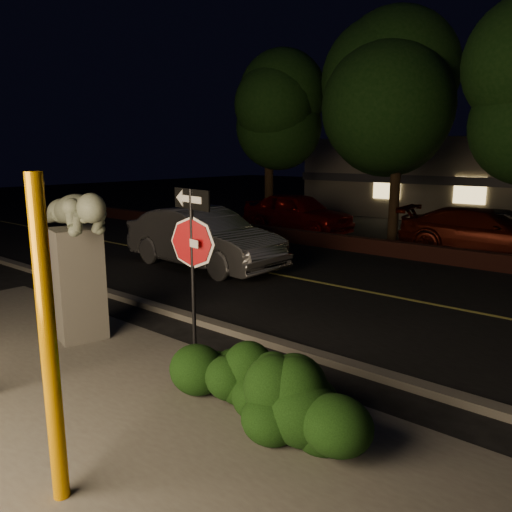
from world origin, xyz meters
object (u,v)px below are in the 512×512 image
at_px(parked_car_red, 297,213).
at_px(parked_car_darkred, 482,232).
at_px(silver_sedan, 204,238).
at_px(sculpture, 76,248).
at_px(signpost, 192,243).
at_px(parked_car_dark, 508,232).
at_px(yellow_pole_right, 49,346).

height_order(parked_car_red, parked_car_darkred, parked_car_red).
bearing_deg(silver_sedan, sculpture, -152.96).
xyz_separation_m(signpost, sculpture, (-2.44, -0.45, -0.31)).
bearing_deg(silver_sedan, parked_car_dark, -36.48).
relative_size(sculpture, silver_sedan, 0.51).
distance_m(silver_sedan, parked_car_darkred, 8.99).
bearing_deg(silver_sedan, yellow_pole_right, -139.44).
bearing_deg(sculpture, parked_car_red, 123.53).
xyz_separation_m(parked_car_red, parked_car_dark, (7.91, 0.64, -0.11)).
bearing_deg(signpost, yellow_pole_right, -55.62).
height_order(yellow_pole_right, silver_sedan, yellow_pole_right).
distance_m(signpost, parked_car_darkred, 12.08).
bearing_deg(parked_car_red, parked_car_dark, -81.26).
bearing_deg(parked_car_red, yellow_pole_right, -148.26).
bearing_deg(parked_car_darkred, silver_sedan, 136.50).
bearing_deg(signpost, parked_car_dark, 95.63).
relative_size(parked_car_darkred, parked_car_dark, 1.00).
height_order(silver_sedan, parked_car_darkred, silver_sedan).
height_order(signpost, parked_car_darkred, signpost).
height_order(silver_sedan, parked_car_red, silver_sedan).
height_order(signpost, sculpture, signpost).
xyz_separation_m(silver_sedan, parked_car_dark, (6.23, 7.64, -0.13)).
distance_m(parked_car_darkred, parked_car_dark, 0.88).
relative_size(parked_car_red, parked_car_dark, 0.94).
height_order(yellow_pole_right, sculpture, yellow_pole_right).
xyz_separation_m(yellow_pole_right, parked_car_darkred, (-0.49, 14.87, -0.79)).
bearing_deg(signpost, silver_sedan, 146.34).
xyz_separation_m(silver_sedan, parked_car_red, (-1.68, 7.00, -0.02)).
relative_size(signpost, parked_car_red, 0.56).
bearing_deg(parked_car_dark, yellow_pole_right, 167.66).
xyz_separation_m(yellow_pole_right, parked_car_red, (-7.76, 14.83, -0.71)).
distance_m(sculpture, parked_car_darkred, 12.87).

